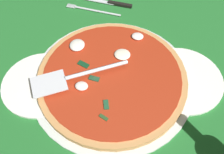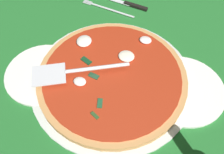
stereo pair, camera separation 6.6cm
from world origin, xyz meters
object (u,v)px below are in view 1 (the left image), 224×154
Objects in this scene: dinner_plate_right at (182,79)px; place_setting_far at (101,7)px; dinner_plate_left at (41,84)px; pizza_server at (73,77)px; pizza at (112,77)px.

dinner_plate_right is 37.27cm from place_setting_far.
dinner_plate_right is 0.99× the size of place_setting_far.
place_setting_far is (-26.44, 26.27, -0.13)cm from dinner_plate_right.
pizza_server is (9.14, 0.82, 3.97)cm from dinner_plate_left.
pizza_server is at bearing 5.14° from dinner_plate_left.
dinner_plate_left is at bearing -169.77° from dinner_plate_right.
dinner_plate_left is 18.83cm from pizza.
dinner_plate_left is 10.00cm from pizza_server.
pizza is at bearing 172.00° from pizza_server.
pizza_server reaches higher than dinner_plate_right.
dinner_plate_right is 28.71cm from pizza_server.
dinner_plate_left is 34.59cm from place_setting_far.
dinner_plate_left is 37.57cm from dinner_plate_right.
dinner_plate_left is 0.52× the size of pizza.
pizza_server is (-27.83, -5.85, 3.97)cm from dinner_plate_right.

